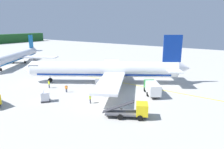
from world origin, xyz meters
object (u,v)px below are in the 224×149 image
(cargo_container_near, at_px, (45,97))
(airliner_mid_apron, at_px, (18,56))
(crew_loader_left, at_px, (49,84))
(crew_loader_right, at_px, (66,88))
(crew_marshaller, at_px, (90,98))
(service_truck_baggage, at_px, (152,88))
(service_truck_fuel, at_px, (134,111))
(airliner_foreground, at_px, (106,70))

(cargo_container_near, bearing_deg, airliner_mid_apron, 64.65)
(crew_loader_left, bearing_deg, crew_loader_right, -89.08)
(airliner_mid_apron, distance_m, crew_marshaller, 49.62)
(crew_loader_left, bearing_deg, service_truck_baggage, -67.29)
(crew_loader_right, bearing_deg, airliner_mid_apron, 71.87)
(service_truck_baggage, height_order, crew_marshaller, service_truck_baggage)
(service_truck_fuel, xyz_separation_m, crew_marshaller, (0.70, 9.51, -0.14))
(airliner_mid_apron, distance_m, crew_loader_left, 35.91)
(service_truck_fuel, distance_m, crew_loader_right, 18.01)
(airliner_foreground, xyz_separation_m, crew_loader_right, (-10.80, 2.83, -2.43))
(service_truck_fuel, distance_m, cargo_container_near, 17.44)
(airliner_mid_apron, height_order, crew_marshaller, airliner_mid_apron)
(crew_loader_right, bearing_deg, service_truck_fuel, -98.36)
(service_truck_fuel, xyz_separation_m, crew_loader_right, (2.62, 17.82, -0.21))
(service_truck_fuel, relative_size, cargo_container_near, 3.02)
(airliner_mid_apron, height_order, service_truck_fuel, airliner_mid_apron)
(airliner_foreground, relative_size, airliner_mid_apron, 1.21)
(airliner_foreground, xyz_separation_m, airliner_mid_apron, (1.98, 41.88, -0.56))
(airliner_mid_apron, distance_m, service_truck_baggage, 55.12)
(service_truck_fuel, relative_size, crew_loader_left, 3.96)
(cargo_container_near, relative_size, crew_loader_left, 1.31)
(airliner_foreground, relative_size, service_truck_baggage, 5.68)
(cargo_container_near, xyz_separation_m, crew_loader_right, (6.06, 0.72, 0.01))
(airliner_foreground, bearing_deg, service_truck_baggage, -98.26)
(cargo_container_near, bearing_deg, service_truck_baggage, -45.45)
(service_truck_fuel, bearing_deg, airliner_mid_apron, 74.84)
(crew_loader_left, xyz_separation_m, crew_loader_right, (0.09, -5.57, -0.09))
(crew_loader_right, bearing_deg, cargo_container_near, -173.22)
(crew_marshaller, relative_size, crew_loader_right, 1.06)
(airliner_mid_apron, xyz_separation_m, service_truck_fuel, (-15.40, -56.87, -1.67))
(crew_loader_right, bearing_deg, airliner_foreground, -14.69)
(service_truck_baggage, xyz_separation_m, crew_loader_right, (-8.90, 15.92, -0.56))
(service_truck_fuel, relative_size, service_truck_baggage, 1.07)
(airliner_mid_apron, height_order, cargo_container_near, airliner_mid_apron)
(cargo_container_near, distance_m, crew_loader_right, 6.10)
(airliner_foreground, relative_size, cargo_container_near, 16.03)
(airliner_foreground, bearing_deg, service_truck_fuel, -131.85)
(airliner_foreground, xyz_separation_m, service_truck_fuel, (-13.42, -14.99, -2.23))
(airliner_foreground, height_order, crew_loader_right, airliner_foreground)
(cargo_container_near, height_order, crew_marshaller, cargo_container_near)
(service_truck_fuel, xyz_separation_m, crew_loader_left, (2.53, 23.39, -0.12))
(airliner_foreground, xyz_separation_m, crew_marshaller, (-12.72, -5.48, -2.37))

